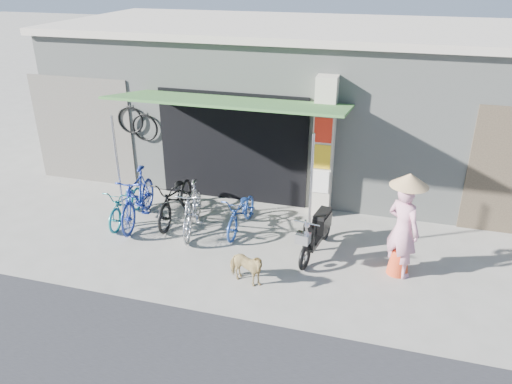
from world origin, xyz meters
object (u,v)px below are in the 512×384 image
(bike_teal, at_px, (126,203))
(street_dog, at_px, (246,268))
(nun, at_px, (403,226))
(moped, at_px, (317,233))
(bike_silver, at_px, (192,209))
(bike_black, at_px, (176,198))
(bike_navy, at_px, (242,212))
(bike_blue, at_px, (138,198))

(bike_teal, bearing_deg, street_dog, -30.10)
(bike_teal, bearing_deg, nun, -8.85)
(nun, bearing_deg, moped, 27.25)
(bike_teal, distance_m, street_dog, 3.42)
(bike_silver, relative_size, moped, 1.02)
(nun, bearing_deg, bike_silver, 32.15)
(bike_teal, relative_size, bike_silver, 0.93)
(bike_black, relative_size, street_dog, 2.48)
(bike_silver, bearing_deg, bike_navy, 7.75)
(bike_silver, xyz_separation_m, street_dog, (1.57, -1.46, -0.19))
(bike_navy, relative_size, nun, 0.81)
(bike_navy, bearing_deg, street_dog, -68.52)
(bike_navy, bearing_deg, bike_blue, -171.03)
(bike_blue, relative_size, nun, 0.99)
(bike_silver, height_order, nun, nun)
(bike_black, distance_m, street_dog, 2.82)
(bike_black, xyz_separation_m, bike_navy, (1.48, -0.08, -0.09))
(bike_black, bearing_deg, bike_blue, -156.82)
(bike_black, xyz_separation_m, bike_silver, (0.54, -0.40, 0.01))
(bike_navy, height_order, nun, nun)
(bike_blue, bearing_deg, moped, -10.92)
(bike_black, bearing_deg, nun, -13.73)
(bike_teal, bearing_deg, bike_black, 16.88)
(bike_silver, bearing_deg, bike_blue, 167.13)
(bike_navy, xyz_separation_m, moped, (1.62, -0.45, 0.02))
(bike_blue, bearing_deg, bike_navy, -1.22)
(nun, bearing_deg, bike_navy, 24.83)
(bike_navy, distance_m, nun, 3.25)
(bike_blue, xyz_separation_m, moped, (3.79, -0.18, -0.14))
(nun, bearing_deg, bike_blue, 33.02)
(bike_navy, relative_size, moped, 0.94)
(bike_black, bearing_deg, bike_teal, -162.47)
(bike_teal, distance_m, bike_blue, 0.31)
(nun, bearing_deg, street_dog, 60.77)
(bike_teal, xyz_separation_m, bike_navy, (2.45, 0.29, -0.01))
(bike_teal, xyz_separation_m, street_dog, (3.08, -1.48, -0.09))
(bike_navy, bearing_deg, nun, -11.24)
(moped, bearing_deg, bike_black, 180.00)
(bike_silver, height_order, moped, bike_silver)
(bike_blue, distance_m, moped, 3.80)
(bike_blue, distance_m, nun, 5.33)
(bike_navy, bearing_deg, bike_teal, -171.28)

